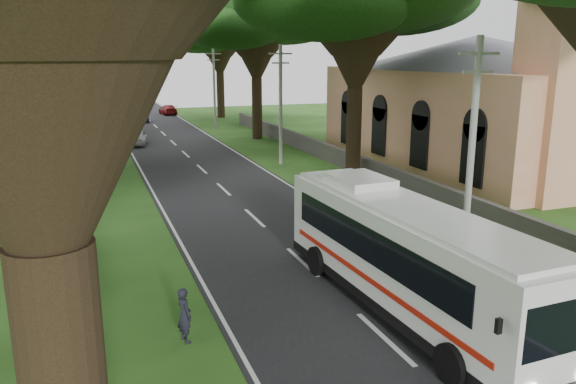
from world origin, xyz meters
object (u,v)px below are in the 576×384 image
object	(u,v)px
pole_mid	(281,103)
pedestrian	(184,315)
church	(477,92)
distant_car_b	(143,116)
coach_bus	(404,254)
distant_car_a	(137,137)
pole_near	(472,149)
distant_car_c	(168,110)
pole_far	(214,87)

from	to	relation	value
pole_mid	pedestrian	bearing A→B (deg)	-115.22
church	pole_mid	bearing A→B (deg)	160.19
pole_mid	distant_car_b	size ratio (longest dim) A/B	2.21
coach_bus	church	bearing A→B (deg)	45.23
church	pedestrian	bearing A→B (deg)	-142.05
coach_bus	distant_car_a	bearing A→B (deg)	94.72
pole_near	distant_car_c	size ratio (longest dim) A/B	1.94
coach_bus	distant_car_c	size ratio (longest dim) A/B	2.68
church	distant_car_b	bearing A→B (deg)	119.51
distant_car_a	pole_far	bearing A→B (deg)	-123.99
distant_car_b	pole_mid	bearing A→B (deg)	-74.38
coach_bus	pedestrian	xyz separation A→B (m)	(-6.36, 0.32, -0.99)
pole_mid	distant_car_b	distance (m)	29.43
church	pedestrian	world-z (taller)	church
pole_far	church	bearing A→B (deg)	-63.18
distant_car_b	coach_bus	bearing A→B (deg)	-84.42
pole_near	coach_bus	world-z (taller)	pole_near
church	pole_near	bearing A→B (deg)	-128.50
pole_near	coach_bus	bearing A→B (deg)	-147.77
pole_mid	distant_car_c	size ratio (longest dim) A/B	1.94
distant_car_a	distant_car_c	xyz separation A→B (m)	(6.00, 23.57, -0.05)
pole_mid	distant_car_a	distance (m)	14.96
church	coach_bus	world-z (taller)	church
church	pole_mid	distance (m)	13.16
church	distant_car_b	xyz separation A→B (m)	(-18.66, 32.98, -4.28)
pole_far	distant_car_c	bearing A→B (deg)	99.24
church	coach_bus	bearing A→B (deg)	-132.27
pole_near	pole_mid	distance (m)	20.00
coach_bus	pole_mid	bearing A→B (deg)	77.13
pole_near	church	bearing A→B (deg)	51.50
distant_car_b	pedestrian	distance (m)	50.98
coach_bus	distant_car_b	distance (m)	51.19
pedestrian	pole_near	bearing A→B (deg)	-94.25
pole_near	coach_bus	size ratio (longest dim) A/B	0.72
coach_bus	distant_car_a	world-z (taller)	coach_bus
church	distant_car_c	distance (m)	42.72
coach_bus	distant_car_b	size ratio (longest dim) A/B	3.07
coach_bus	distant_car_c	bearing A→B (deg)	85.88
pole_near	distant_car_b	xyz separation A→B (m)	(-6.30, 48.52, -3.55)
distant_car_a	distant_car_b	world-z (taller)	distant_car_a
church	pedestrian	size ratio (longest dim) A/B	15.92
pole_near	pole_far	distance (m)	40.00
distant_car_c	pedestrian	distance (m)	58.21
pole_mid	coach_bus	distance (m)	23.11
pole_near	pedestrian	xyz separation A→B (m)	(-10.50, -2.29, -3.43)
distant_car_a	distant_car_c	size ratio (longest dim) A/B	0.92
distant_car_b	pedestrian	xyz separation A→B (m)	(-4.20, -50.81, 0.13)
pole_far	pedestrian	xyz separation A→B (m)	(-10.50, -42.29, -3.43)
pole_near	pole_far	world-z (taller)	same
pole_mid	distant_car_a	size ratio (longest dim) A/B	2.11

